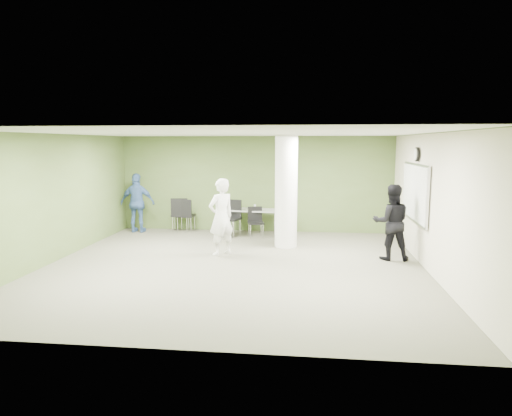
# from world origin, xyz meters

# --- Properties ---
(floor) EXTENTS (8.00, 8.00, 0.00)m
(floor) POSITION_xyz_m (0.00, 0.00, 0.00)
(floor) COLOR #4B4B3B
(floor) RESTS_ON ground
(ceiling) EXTENTS (8.00, 8.00, 0.00)m
(ceiling) POSITION_xyz_m (0.00, 0.00, 2.80)
(ceiling) COLOR white
(ceiling) RESTS_ON wall_back
(wall_back) EXTENTS (8.00, 2.80, 0.02)m
(wall_back) POSITION_xyz_m (0.00, 4.00, 1.40)
(wall_back) COLOR #4B5E2C
(wall_back) RESTS_ON floor
(wall_left) EXTENTS (0.02, 8.00, 2.80)m
(wall_left) POSITION_xyz_m (-4.00, 0.00, 1.40)
(wall_left) COLOR #4B5E2C
(wall_left) RESTS_ON floor
(wall_right_cream) EXTENTS (0.02, 8.00, 2.80)m
(wall_right_cream) POSITION_xyz_m (4.00, 0.00, 1.40)
(wall_right_cream) COLOR beige
(wall_right_cream) RESTS_ON floor
(column) EXTENTS (0.56, 0.56, 2.80)m
(column) POSITION_xyz_m (1.00, 2.00, 1.40)
(column) COLOR silver
(column) RESTS_ON floor
(whiteboard) EXTENTS (0.05, 2.30, 1.30)m
(whiteboard) POSITION_xyz_m (3.92, 1.20, 1.50)
(whiteboard) COLOR silver
(whiteboard) RESTS_ON wall_right_cream
(wall_clock) EXTENTS (0.06, 0.32, 0.32)m
(wall_clock) POSITION_xyz_m (3.92, 1.20, 2.35)
(wall_clock) COLOR black
(wall_clock) RESTS_ON wall_right_cream
(folding_table) EXTENTS (1.57, 0.80, 0.97)m
(folding_table) POSITION_xyz_m (-0.02, 3.49, 0.67)
(folding_table) COLOR #989892
(folding_table) RESTS_ON floor
(wastebasket) EXTENTS (0.27, 0.27, 0.31)m
(wastebasket) POSITION_xyz_m (-0.66, 2.93, 0.16)
(wastebasket) COLOR #4C4C4C
(wastebasket) RESTS_ON floor
(chair_back_left) EXTENTS (0.57, 0.57, 1.01)m
(chair_back_left) POSITION_xyz_m (-2.18, 3.56, 0.59)
(chair_back_left) COLOR black
(chair_back_left) RESTS_ON floor
(chair_back_right) EXTENTS (0.50, 0.50, 0.98)m
(chair_back_right) POSITION_xyz_m (-2.03, 3.56, 0.57)
(chair_back_right) COLOR black
(chair_back_right) RESTS_ON floor
(chair_table_left) EXTENTS (0.63, 0.63, 1.02)m
(chair_table_left) POSITION_xyz_m (-0.59, 3.18, 0.60)
(chair_table_left) COLOR black
(chair_table_left) RESTS_ON floor
(chair_table_right) EXTENTS (0.51, 0.51, 0.84)m
(chair_table_right) POSITION_xyz_m (0.11, 3.09, 0.49)
(chair_table_right) COLOR black
(chair_table_right) RESTS_ON floor
(woman_white) EXTENTS (0.77, 0.77, 1.79)m
(woman_white) POSITION_xyz_m (-0.45, 0.96, 0.90)
(woman_white) COLOR white
(woman_white) RESTS_ON floor
(man_black) EXTENTS (0.84, 0.66, 1.70)m
(man_black) POSITION_xyz_m (3.40, 0.97, 0.85)
(man_black) COLOR black
(man_black) RESTS_ON floor
(man_blue) EXTENTS (1.02, 0.43, 1.73)m
(man_blue) POSITION_xyz_m (-3.40, 3.40, 0.86)
(man_blue) COLOR #3B5C93
(man_blue) RESTS_ON floor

